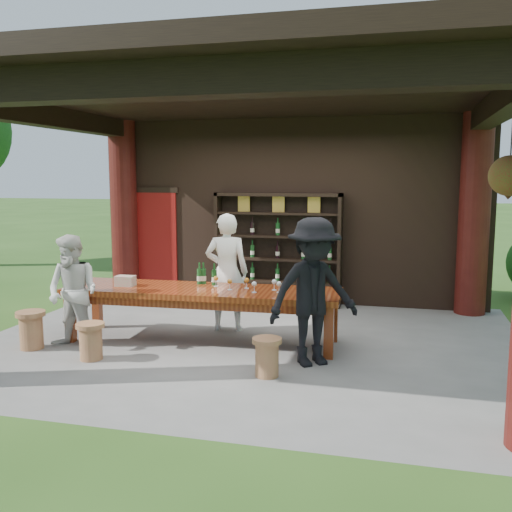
% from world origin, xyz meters
% --- Properties ---
extents(ground, '(90.00, 90.00, 0.00)m').
position_xyz_m(ground, '(0.00, 0.00, 0.00)').
color(ground, '#2D5119').
rests_on(ground, ground).
extents(pavilion, '(7.50, 6.00, 3.60)m').
position_xyz_m(pavilion, '(-0.01, 0.43, 2.13)').
color(pavilion, slate).
rests_on(pavilion, ground).
extents(wine_shelf, '(2.26, 0.34, 1.99)m').
position_xyz_m(wine_shelf, '(-0.12, 2.45, 1.00)').
color(wine_shelf, black).
rests_on(wine_shelf, ground).
extents(tasting_table, '(3.83, 1.13, 0.75)m').
position_xyz_m(tasting_table, '(-0.64, -0.12, 0.64)').
color(tasting_table, '#63220E').
rests_on(tasting_table, ground).
extents(stool_near_left, '(0.35, 0.35, 0.47)m').
position_xyz_m(stool_near_left, '(-1.72, -1.21, 0.25)').
color(stool_near_left, '#995E3D').
rests_on(stool_near_left, ground).
extents(stool_near_right, '(0.34, 0.34, 0.45)m').
position_xyz_m(stool_near_right, '(0.55, -1.26, 0.24)').
color(stool_near_right, '#995E3D').
rests_on(stool_near_right, ground).
extents(stool_far_left, '(0.38, 0.38, 0.50)m').
position_xyz_m(stool_far_left, '(-2.73, -1.00, 0.27)').
color(stool_far_left, '#995E3D').
rests_on(stool_far_left, ground).
extents(host, '(0.70, 0.52, 1.74)m').
position_xyz_m(host, '(-0.48, 0.55, 0.87)').
color(host, white).
rests_on(host, ground).
extents(guest_woman, '(0.81, 0.67, 1.52)m').
position_xyz_m(guest_woman, '(-2.18, -0.83, 0.76)').
color(guest_woman, silver).
rests_on(guest_woman, ground).
extents(guest_man, '(1.33, 1.22, 1.79)m').
position_xyz_m(guest_man, '(0.99, -0.71, 0.90)').
color(guest_man, black).
rests_on(guest_man, ground).
extents(table_bottles, '(0.31, 0.13, 0.31)m').
position_xyz_m(table_bottles, '(-0.68, 0.18, 0.90)').
color(table_bottles, '#194C1E').
rests_on(table_bottles, tasting_table).
extents(table_glasses, '(1.01, 0.34, 0.15)m').
position_xyz_m(table_glasses, '(0.03, -0.06, 0.82)').
color(table_glasses, silver).
rests_on(table_glasses, tasting_table).
extents(napkin_basket, '(0.27, 0.19, 0.14)m').
position_xyz_m(napkin_basket, '(-1.74, -0.21, 0.82)').
color(napkin_basket, '#BF6672').
rests_on(napkin_basket, tasting_table).
extents(shrubs, '(15.99, 8.74, 1.36)m').
position_xyz_m(shrubs, '(1.86, 0.62, 0.56)').
color(shrubs, '#194C14').
rests_on(shrubs, ground).
extents(trees, '(21.70, 10.62, 4.80)m').
position_xyz_m(trees, '(3.46, 1.87, 3.37)').
color(trees, '#3F2819').
rests_on(trees, ground).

